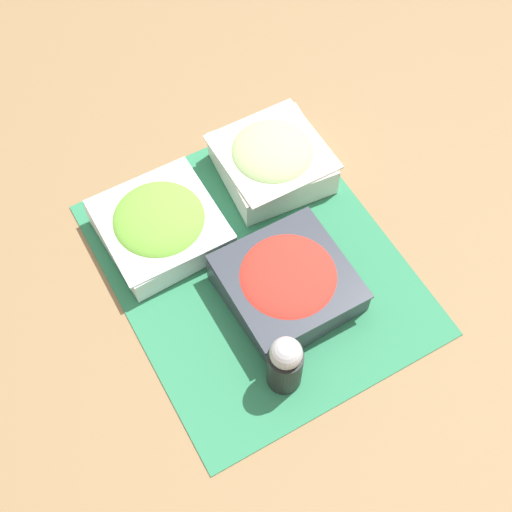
{
  "coord_description": "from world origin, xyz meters",
  "views": [
    {
      "loc": [
        0.44,
        -0.25,
        0.89
      ],
      "look_at": [
        0.0,
        0.0,
        0.03
      ],
      "focal_mm": 50.0,
      "sensor_mm": 36.0,
      "label": 1
    }
  ],
  "objects_px": {
    "tomato_bowl": "(288,282)",
    "lettuce_bowl": "(160,225)",
    "pepper_shaker": "(285,363)",
    "cucumber_bowl": "(272,159)"
  },
  "relations": [
    {
      "from": "lettuce_bowl",
      "to": "cucumber_bowl",
      "type": "relative_size",
      "value": 1.02
    },
    {
      "from": "cucumber_bowl",
      "to": "tomato_bowl",
      "type": "bearing_deg",
      "value": -24.32
    },
    {
      "from": "tomato_bowl",
      "to": "cucumber_bowl",
      "type": "relative_size",
      "value": 1.04
    },
    {
      "from": "tomato_bowl",
      "to": "lettuce_bowl",
      "type": "distance_m",
      "value": 0.21
    },
    {
      "from": "tomato_bowl",
      "to": "pepper_shaker",
      "type": "distance_m",
      "value": 0.13
    },
    {
      "from": "tomato_bowl",
      "to": "cucumber_bowl",
      "type": "height_order",
      "value": "cucumber_bowl"
    },
    {
      "from": "lettuce_bowl",
      "to": "pepper_shaker",
      "type": "height_order",
      "value": "pepper_shaker"
    },
    {
      "from": "tomato_bowl",
      "to": "lettuce_bowl",
      "type": "height_order",
      "value": "same"
    },
    {
      "from": "tomato_bowl",
      "to": "cucumber_bowl",
      "type": "xyz_separation_m",
      "value": [
        -0.19,
        0.09,
        0.0
      ]
    },
    {
      "from": "tomato_bowl",
      "to": "pepper_shaker",
      "type": "xyz_separation_m",
      "value": [
        0.11,
        -0.07,
        0.02
      ]
    }
  ]
}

